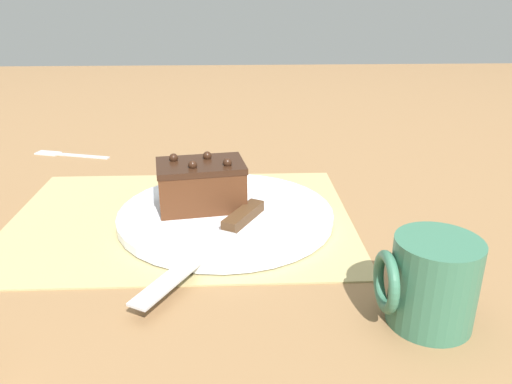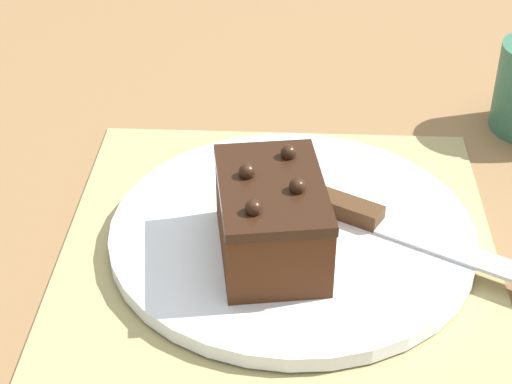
{
  "view_description": "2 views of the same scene",
  "coord_description": "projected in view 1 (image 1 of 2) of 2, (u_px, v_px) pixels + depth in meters",
  "views": [
    {
      "loc": [
        -0.08,
        0.62,
        0.29
      ],
      "look_at": [
        -0.1,
        0.03,
        0.05
      ],
      "focal_mm": 35.0,
      "sensor_mm": 36.0,
      "label": 1
    },
    {
      "loc": [
        0.48,
        0.01,
        0.42
      ],
      "look_at": [
        -0.06,
        -0.02,
        0.05
      ],
      "focal_mm": 60.0,
      "sensor_mm": 36.0,
      "label": 2
    }
  ],
  "objects": [
    {
      "name": "serving_knife",
      "position": [
        227.0,
        230.0,
        0.6
      ],
      "size": [
        0.14,
        0.23,
        0.01
      ],
      "rotation": [
        0.0,
        0.0,
        5.78
      ],
      "color": "#472D19",
      "rests_on": "cake_plate"
    },
    {
      "name": "dessert_fork",
      "position": [
        66.0,
        154.0,
        0.94
      ],
      "size": [
        0.15,
        0.06,
        0.01
      ],
      "rotation": [
        0.0,
        0.0,
        4.43
      ],
      "color": "#B7BABF",
      "rests_on": "ground_plane"
    },
    {
      "name": "chocolate_cake",
      "position": [
        201.0,
        184.0,
        0.67
      ],
      "size": [
        0.13,
        0.09,
        0.07
      ],
      "rotation": [
        0.0,
        0.0,
        0.16
      ],
      "color": "#472614",
      "rests_on": "cake_plate"
    },
    {
      "name": "placemat_woven",
      "position": [
        181.0,
        218.0,
        0.68
      ],
      "size": [
        0.46,
        0.34,
        0.0
      ],
      "primitive_type": "cube",
      "color": "tan",
      "rests_on": "ground_plane"
    },
    {
      "name": "cake_plate",
      "position": [
        226.0,
        215.0,
        0.67
      ],
      "size": [
        0.29,
        0.29,
        0.01
      ],
      "color": "white",
      "rests_on": "placemat_woven"
    },
    {
      "name": "ground_plane",
      "position": [
        181.0,
        219.0,
        0.68
      ],
      "size": [
        3.0,
        3.0,
        0.0
      ],
      "primitive_type": "plane",
      "color": "olive"
    },
    {
      "name": "coffee_mug",
      "position": [
        431.0,
        282.0,
        0.46
      ],
      "size": [
        0.09,
        0.08,
        0.09
      ],
      "color": "#33664C",
      "rests_on": "ground_plane"
    }
  ]
}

